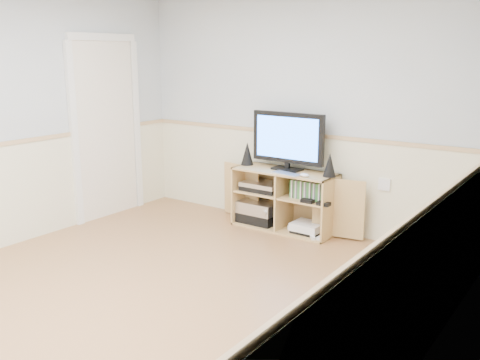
# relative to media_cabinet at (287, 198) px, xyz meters

# --- Properties ---
(room) EXTENTS (4.04, 4.54, 2.54)m
(room) POSITION_rel_media_cabinet_xyz_m (-0.04, -1.94, 0.88)
(room) COLOR tan
(room) RESTS_ON ground
(media_cabinet) EXTENTS (1.75, 0.42, 0.65)m
(media_cabinet) POSITION_rel_media_cabinet_xyz_m (0.00, 0.00, 0.00)
(media_cabinet) COLOR tan
(media_cabinet) RESTS_ON floor
(monitor) EXTENTS (0.84, 0.18, 0.61)m
(monitor) POSITION_rel_media_cabinet_xyz_m (-0.00, -0.00, 0.65)
(monitor) COLOR black
(monitor) RESTS_ON media_cabinet
(speaker_left) EXTENTS (0.14, 0.14, 0.25)m
(speaker_left) POSITION_rel_media_cabinet_xyz_m (-0.50, -0.03, 0.45)
(speaker_left) COLOR black
(speaker_left) RESTS_ON media_cabinet
(speaker_right) EXTENTS (0.13, 0.13, 0.24)m
(speaker_right) POSITION_rel_media_cabinet_xyz_m (0.51, -0.03, 0.44)
(speaker_right) COLOR black
(speaker_right) RESTS_ON media_cabinet
(keyboard) EXTENTS (0.33, 0.19, 0.01)m
(keyboard) POSITION_rel_media_cabinet_xyz_m (0.10, -0.19, 0.32)
(keyboard) COLOR silver
(keyboard) RESTS_ON media_cabinet
(mouse) EXTENTS (0.10, 0.07, 0.04)m
(mouse) POSITION_rel_media_cabinet_xyz_m (0.31, -0.19, 0.34)
(mouse) COLOR white
(mouse) RESTS_ON media_cabinet
(av_components) EXTENTS (0.52, 0.32, 0.47)m
(av_components) POSITION_rel_media_cabinet_xyz_m (-0.30, -0.05, -0.11)
(av_components) COLOR black
(av_components) RESTS_ON media_cabinet
(game_consoles) EXTENTS (0.45, 0.30, 0.11)m
(game_consoles) POSITION_rel_media_cabinet_xyz_m (0.29, -0.06, -0.26)
(game_consoles) COLOR white
(game_consoles) RESTS_ON media_cabinet
(game_cases) EXTENTS (0.38, 0.13, 0.19)m
(game_cases) POSITION_rel_media_cabinet_xyz_m (0.30, -0.07, 0.15)
(game_cases) COLOR #3F8C3F
(game_cases) RESTS_ON media_cabinet
(wall_outlet) EXTENTS (0.12, 0.03, 0.12)m
(wall_outlet) POSITION_rel_media_cabinet_xyz_m (1.02, 0.17, 0.27)
(wall_outlet) COLOR white
(wall_outlet) RESTS_ON wall_back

